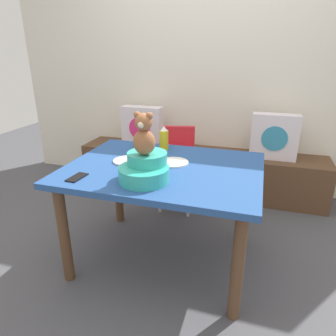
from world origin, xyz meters
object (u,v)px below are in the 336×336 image
object	(u,v)px
pillow_floral_left	(142,127)
cell_phone	(77,177)
teddy_bear	(144,135)
ketchup_bottle	(164,139)
highchair	(178,157)
coffee_mug	(141,141)
pillow_floral_right	(274,137)
book_stack	(178,146)
infant_seat_teal	(145,169)
dinner_plate_near	(174,162)
dining_table	(164,180)
dinner_plate_far	(128,161)

from	to	relation	value
pillow_floral_left	cell_phone	distance (m)	1.58
teddy_bear	ketchup_bottle	world-z (taller)	teddy_bear
highchair	coffee_mug	world-z (taller)	coffee_mug
pillow_floral_right	coffee_mug	xyz separation A→B (m)	(-1.03, -0.86, 0.11)
book_stack	highchair	bearing A→B (deg)	-74.88
cell_phone	ketchup_bottle	bearing A→B (deg)	-111.14
infant_seat_teal	coffee_mug	size ratio (longest dim) A/B	2.75
book_stack	dinner_plate_near	xyz separation A→B (m)	(0.28, -1.16, 0.26)
infant_seat_teal	cell_phone	size ratio (longest dim) A/B	2.29
book_stack	dining_table	bearing A→B (deg)	-79.42
cell_phone	dinner_plate_near	bearing A→B (deg)	-135.31
dining_table	ketchup_bottle	xyz separation A→B (m)	(-0.11, 0.35, 0.19)
infant_seat_teal	ketchup_bottle	distance (m)	0.61
book_stack	infant_seat_teal	xyz separation A→B (m)	(0.20, -1.49, 0.32)
infant_seat_teal	teddy_bear	size ratio (longest dim) A/B	1.32
book_stack	ketchup_bottle	world-z (taller)	ketchup_bottle
dinner_plate_near	cell_phone	world-z (taller)	dinner_plate_near
dining_table	book_stack	bearing A→B (deg)	100.58
book_stack	dinner_plate_far	xyz separation A→B (m)	(-0.04, -1.23, 0.26)
book_stack	infant_seat_teal	world-z (taller)	infant_seat_teal
pillow_floral_left	ketchup_bottle	size ratio (longest dim) A/B	2.38
pillow_floral_left	dining_table	world-z (taller)	pillow_floral_left
highchair	ketchup_bottle	world-z (taller)	ketchup_bottle
infant_seat_teal	coffee_mug	distance (m)	0.66
pillow_floral_left	pillow_floral_right	world-z (taller)	same
dinner_plate_far	cell_phone	bearing A→B (deg)	-116.25
pillow_floral_left	dining_table	bearing A→B (deg)	-62.33
teddy_bear	dinner_plate_near	bearing A→B (deg)	75.39
pillow_floral_right	infant_seat_teal	world-z (taller)	same
dining_table	dinner_plate_near	xyz separation A→B (m)	(0.05, 0.08, 0.11)
teddy_bear	cell_phone	distance (m)	0.50
dining_table	cell_phone	world-z (taller)	cell_phone
book_stack	highchair	xyz separation A→B (m)	(0.12, -0.44, 0.03)
dinner_plate_far	pillow_floral_right	bearing A→B (deg)	50.29
pillow_floral_right	dinner_plate_far	xyz separation A→B (m)	(-1.00, -1.21, 0.07)
teddy_bear	dinner_plate_far	xyz separation A→B (m)	(-0.23, 0.26, -0.27)
dining_table	highchair	world-z (taller)	highchair
cell_phone	infant_seat_teal	bearing A→B (deg)	-162.72
book_stack	cell_phone	size ratio (longest dim) A/B	1.39
pillow_floral_left	coffee_mug	world-z (taller)	pillow_floral_left
dinner_plate_near	dinner_plate_far	bearing A→B (deg)	-168.73
book_stack	highchair	size ratio (longest dim) A/B	0.25
highchair	dinner_plate_near	distance (m)	0.78
dining_table	ketchup_bottle	world-z (taller)	ketchup_bottle
pillow_floral_right	highchair	world-z (taller)	pillow_floral_right
pillow_floral_left	coffee_mug	xyz separation A→B (m)	(0.34, -0.86, 0.11)
ketchup_bottle	cell_phone	world-z (taller)	ketchup_bottle
infant_seat_teal	book_stack	bearing A→B (deg)	97.52
pillow_floral_right	dinner_plate_near	distance (m)	1.33
pillow_floral_left	pillow_floral_right	xyz separation A→B (m)	(1.37, 0.00, 0.00)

